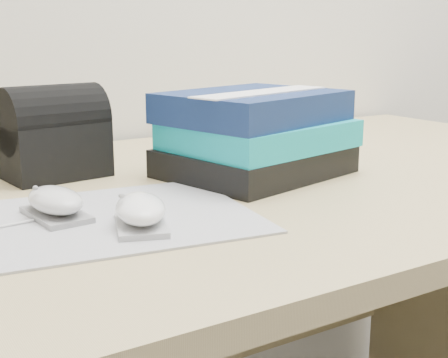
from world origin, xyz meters
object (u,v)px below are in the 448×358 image
mouse_front (141,211)px  desk (184,313)px  mouse_rear (55,203)px  pouch (54,133)px  book_stack (256,134)px

mouse_front → desk: bearing=52.4°
mouse_rear → pouch: size_ratio=0.66×
mouse_front → book_stack: (0.26, 0.16, 0.04)m
desk → mouse_front: (-0.17, -0.22, 0.26)m
desk → pouch: bearing=153.5°
mouse_rear → book_stack: bearing=11.9°
desk → mouse_front: 0.38m
mouse_rear → mouse_front: bearing=-51.1°
mouse_front → pouch: 0.31m
desk → mouse_rear: bearing=-150.8°
mouse_front → mouse_rear: bearing=128.9°
desk → mouse_front: bearing=-127.6°
mouse_rear → book_stack: book_stack is taller
book_stack → pouch: pouch is taller
mouse_rear → pouch: bearing=72.7°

